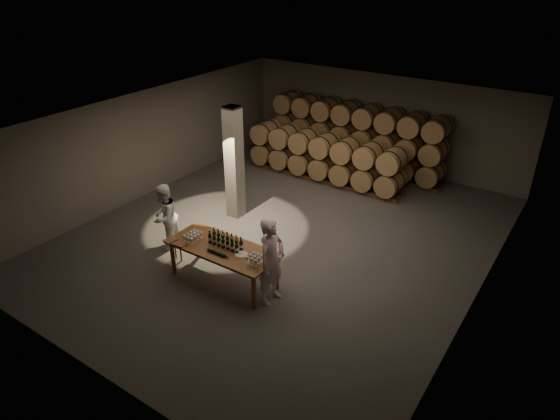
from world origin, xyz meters
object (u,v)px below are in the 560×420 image
Objects in this scene: tasting_table at (223,251)px; person_woman at (164,217)px; person_man at (271,261)px; bottle_cluster at (225,242)px; stool at (175,243)px; notebook_near at (180,244)px; plate at (241,254)px.

person_woman reaches higher than tasting_table.
person_man is (1.32, 0.02, 0.21)m from tasting_table.
stool is at bearing -176.78° from bottle_cluster.
bottle_cluster reaches higher than notebook_near.
plate is 1.47m from notebook_near.
bottle_cluster reaches higher than tasting_table.
tasting_table is at bearing 178.92° from plate.
person_man is 3.52m from person_woman.
bottle_cluster is at bearing 170.87° from plate.
bottle_cluster is 0.53m from plate.
notebook_near is at bearing -162.58° from plate.
bottle_cluster is 0.50× the size of person_woman.
tasting_table is 0.24m from bottle_cluster.
person_woman reaches higher than plate.
person_man is at bearing -2.28° from bottle_cluster.
tasting_table is at bearing 0.58° from stool.
person_man is at bearing 0.87° from tasting_table.
person_woman is (-2.18, 0.34, 0.07)m from tasting_table.
bottle_cluster is 1.29m from person_man.
tasting_table is 0.98m from notebook_near.
notebook_near is 0.13× the size of person_man.
plate is 0.79m from person_man.
person_woman is at bearing 171.22° from tasting_table.
person_woman is at bearing 86.02° from person_man.
notebook_near reaches higher than tasting_table.
notebook_near is (-0.87, -0.45, 0.12)m from tasting_table.
person_man reaches higher than bottle_cluster.
notebook_near is at bearing -149.78° from bottle_cluster.
bottle_cluster is 1.63m from stool.
tasting_table is 9.66× the size of notebook_near.
plate is 0.46× the size of stool.
person_man is at bearing 67.10° from person_woman.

